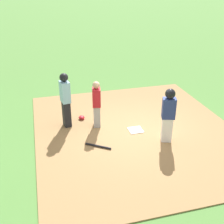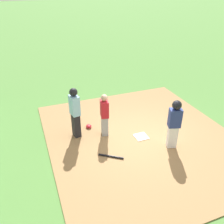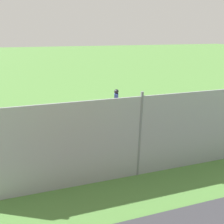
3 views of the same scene
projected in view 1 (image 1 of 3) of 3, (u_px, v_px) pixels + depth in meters
The scene contains 8 objects.
ground_plane at pixel (136, 131), 9.31m from camera, with size 140.00×140.00×0.00m, color #51843D.
dirt_infield at pixel (136, 131), 9.31m from camera, with size 7.20×6.40×0.03m, color #9E774C.
home_plate at pixel (136, 130), 9.30m from camera, with size 0.44×0.44×0.02m, color white.
catcher at pixel (97, 104), 9.23m from camera, with size 0.42×0.33×1.57m.
umpire at pixel (65, 99), 9.16m from camera, with size 0.42×0.33×1.84m.
runner at pixel (168, 112), 8.30m from camera, with size 0.36×0.44×1.70m.
baseball_bat at pixel (98, 146), 8.40m from camera, with size 0.06×0.06×0.81m, color black.
catcher_mask at pixel (82, 117), 9.99m from camera, with size 0.24×0.20×0.12m, color #B21923.
Camera 1 is at (7.61, -2.84, 4.66)m, focal length 45.69 mm.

